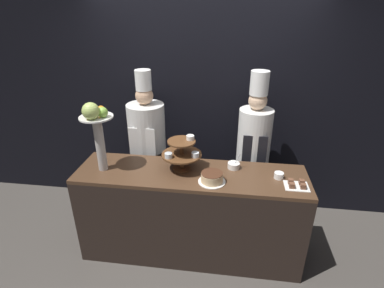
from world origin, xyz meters
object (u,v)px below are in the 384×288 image
at_px(cup_white, 279,175).
at_px(chef_left, 147,142).
at_px(fruit_pedestal, 96,125).
at_px(serving_bowl_far, 234,165).
at_px(chef_center_left, 253,146).
at_px(cake_round, 212,178).
at_px(cake_square_tray, 297,185).
at_px(tiered_stand, 182,152).

bearing_deg(cup_white, chef_left, 157.52).
bearing_deg(fruit_pedestal, cup_white, 2.61).
relative_size(serving_bowl_far, chef_center_left, 0.09).
bearing_deg(chef_left, cup_white, -22.48).
bearing_deg(cake_round, cake_square_tray, 1.98).
distance_m(fruit_pedestal, cake_round, 1.12).
relative_size(cake_square_tray, chef_center_left, 0.11).
bearing_deg(chef_center_left, cake_square_tray, -64.12).
bearing_deg(cake_round, chef_center_left, 60.95).
xyz_separation_m(chef_left, chef_center_left, (1.18, -0.00, 0.02)).
height_order(fruit_pedestal, chef_left, chef_left).
height_order(fruit_pedestal, cup_white, fruit_pedestal).
bearing_deg(chef_center_left, chef_left, 180.00).
distance_m(tiered_stand, serving_bowl_far, 0.52).
distance_m(cake_round, chef_center_left, 0.82).
bearing_deg(chef_center_left, cake_round, -119.05).
bearing_deg(serving_bowl_far, cup_white, -17.79).
bearing_deg(cup_white, cake_square_tray, -41.32).
height_order(cup_white, serving_bowl_far, serving_bowl_far).
height_order(tiered_stand, chef_center_left, chef_center_left).
height_order(tiered_stand, cup_white, tiered_stand).
xyz_separation_m(cup_white, chef_center_left, (-0.20, 0.57, 0.01)).
xyz_separation_m(fruit_pedestal, serving_bowl_far, (1.23, 0.20, -0.43)).
distance_m(fruit_pedestal, cake_square_tray, 1.82).
relative_size(cup_white, serving_bowl_far, 0.53).
xyz_separation_m(tiered_stand, serving_bowl_far, (0.49, 0.08, -0.15)).
bearing_deg(cup_white, fruit_pedestal, -177.39).
height_order(cake_round, chef_center_left, chef_center_left).
relative_size(cake_round, serving_bowl_far, 1.53).
bearing_deg(cake_square_tray, chef_left, 155.50).
bearing_deg(fruit_pedestal, chef_left, 68.07).
xyz_separation_m(cup_white, chef_left, (-1.37, 0.57, -0.01)).
distance_m(tiered_stand, cake_square_tray, 1.05).
bearing_deg(cup_white, chef_center_left, 109.19).
bearing_deg(cake_square_tray, chef_center_left, 115.88).
xyz_separation_m(fruit_pedestal, cup_white, (1.63, 0.07, -0.43)).
bearing_deg(cup_white, cake_round, -166.30).
bearing_deg(chef_center_left, cup_white, -70.81).
xyz_separation_m(cup_white, serving_bowl_far, (-0.41, 0.13, 0.00)).
xyz_separation_m(tiered_stand, chef_left, (-0.48, 0.52, -0.17)).
bearing_deg(chef_center_left, tiered_stand, -142.95).
bearing_deg(serving_bowl_far, chef_center_left, 64.73).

